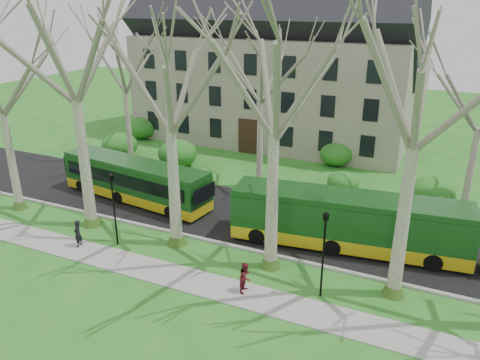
% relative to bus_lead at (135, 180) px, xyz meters
% --- Properties ---
extents(ground, '(120.00, 120.00, 0.00)m').
position_rel_bus_lead_xyz_m(ground, '(8.90, -4.74, -1.51)').
color(ground, '#247020').
rests_on(ground, ground).
extents(sidewalk, '(70.00, 2.00, 0.06)m').
position_rel_bus_lead_xyz_m(sidewalk, '(8.90, -7.24, -1.48)').
color(sidewalk, gray).
rests_on(sidewalk, ground).
extents(road, '(80.00, 8.00, 0.06)m').
position_rel_bus_lead_xyz_m(road, '(8.90, 0.76, -1.48)').
color(road, black).
rests_on(road, ground).
extents(curb, '(80.00, 0.25, 0.14)m').
position_rel_bus_lead_xyz_m(curb, '(8.90, -3.24, -1.44)').
color(curb, '#A5A39E').
rests_on(curb, ground).
extents(building, '(26.50, 12.20, 16.00)m').
position_rel_bus_lead_xyz_m(building, '(2.90, 19.26, 6.56)').
color(building, gray).
rests_on(building, ground).
extents(tree_row_verge, '(49.00, 7.00, 14.00)m').
position_rel_bus_lead_xyz_m(tree_row_verge, '(8.90, -4.44, 5.49)').
color(tree_row_verge, gray).
rests_on(tree_row_verge, ground).
extents(tree_row_far, '(33.00, 7.00, 12.00)m').
position_rel_bus_lead_xyz_m(tree_row_far, '(7.57, 6.26, 4.49)').
color(tree_row_far, gray).
rests_on(tree_row_far, ground).
extents(lamp_row, '(36.22, 0.22, 4.30)m').
position_rel_bus_lead_xyz_m(lamp_row, '(8.90, -5.74, 1.06)').
color(lamp_row, black).
rests_on(lamp_row, ground).
extents(hedges, '(30.60, 8.60, 2.00)m').
position_rel_bus_lead_xyz_m(hedges, '(4.24, 9.26, -0.51)').
color(hedges, '#2A631C').
rests_on(hedges, ground).
extents(bus_lead, '(11.82, 3.92, 2.90)m').
position_rel_bus_lead_xyz_m(bus_lead, '(0.00, 0.00, 0.00)').
color(bus_lead, '#144716').
rests_on(bus_lead, road).
extents(bus_follow, '(13.17, 4.26, 3.23)m').
position_rel_bus_lead_xyz_m(bus_follow, '(14.93, -0.55, 0.17)').
color(bus_follow, '#144716').
rests_on(bus_follow, road).
extents(pedestrian_a, '(0.52, 0.66, 1.60)m').
position_rel_bus_lead_xyz_m(pedestrian_a, '(1.09, -6.88, -0.65)').
color(pedestrian_a, black).
rests_on(pedestrian_a, sidewalk).
extents(pedestrian_b, '(0.60, 0.76, 1.54)m').
position_rel_bus_lead_xyz_m(pedestrian_b, '(11.53, -6.94, -0.68)').
color(pedestrian_b, '#5B141C').
rests_on(pedestrian_b, sidewalk).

